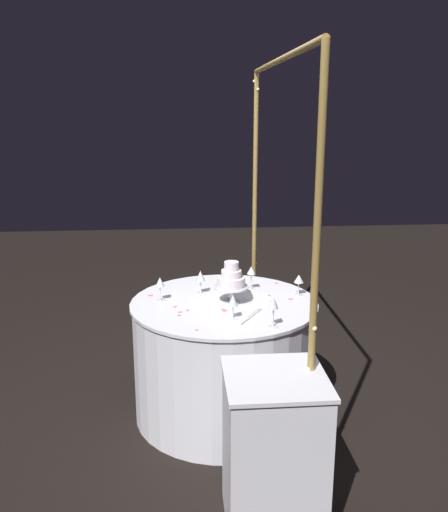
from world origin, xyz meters
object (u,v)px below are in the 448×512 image
object	(u,v)px
main_table	(224,358)
decorative_arch	(277,195)
wine_glass_3	(274,305)
tiered_cake	(231,279)
wine_glass_4	(251,272)
wine_glass_5	(200,277)
side_table	(274,451)
cake_knife	(249,318)
wine_glass_1	(233,301)
wine_glass_0	(299,280)
wine_glass_2	(160,283)

from	to	relation	value
main_table	decorative_arch	bearing A→B (deg)	90.18
decorative_arch	wine_glass_3	xyz separation A→B (m)	(0.45, -0.09, -0.55)
tiered_cake	wine_glass_4	size ratio (longest dim) A/B	1.63
main_table	wine_glass_5	bearing A→B (deg)	-141.14
main_table	wine_glass_4	xyz separation A→B (m)	(-0.23, 0.21, 0.52)
side_table	cake_knife	distance (m)	0.85
wine_glass_1	wine_glass_4	world-z (taller)	wine_glass_4
decorative_arch	tiered_cake	world-z (taller)	decorative_arch
tiered_cake	wine_glass_1	bearing A→B (deg)	-3.61
tiered_cake	wine_glass_3	size ratio (longest dim) A/B	1.49
tiered_cake	wine_glass_0	bearing A→B (deg)	102.72
decorative_arch	main_table	size ratio (longest dim) A/B	1.89
wine_glass_0	wine_glass_5	bearing A→B (deg)	-97.59
main_table	wine_glass_1	distance (m)	0.59
wine_glass_1	wine_glass_3	world-z (taller)	wine_glass_3
main_table	wine_glass_2	size ratio (longest dim) A/B	7.68
wine_glass_1	cake_knife	size ratio (longest dim) A/B	0.58
decorative_arch	side_table	size ratio (longest dim) A/B	2.86
wine_glass_0	cake_knife	distance (m)	0.56
side_table	wine_glass_0	bearing A→B (deg)	162.76
tiered_cake	wine_glass_0	xyz separation A→B (m)	(-0.10, 0.46, -0.05)
wine_glass_1	wine_glass_5	world-z (taller)	wine_glass_5
side_table	wine_glass_5	size ratio (longest dim) A/B	5.05
decorative_arch	wine_glass_4	distance (m)	0.62
decorative_arch	cake_knife	bearing A→B (deg)	-34.55
wine_glass_5	main_table	bearing A→B (deg)	38.86
side_table	main_table	bearing A→B (deg)	-171.73
side_table	tiered_cake	bearing A→B (deg)	-174.14
wine_glass_1	wine_glass_3	bearing A→B (deg)	55.51
main_table	wine_glass_4	world-z (taller)	wine_glass_4
side_table	wine_glass_0	xyz separation A→B (m)	(-1.14, 0.35, 0.50)
decorative_arch	wine_glass_2	world-z (taller)	decorative_arch
tiered_cake	wine_glass_2	xyz separation A→B (m)	(-0.07, -0.46, -0.04)
wine_glass_1	wine_glass_5	xyz separation A→B (m)	(-0.48, -0.17, 0.01)
wine_glass_1	wine_glass_3	distance (m)	0.26
main_table	side_table	size ratio (longest dim) A/B	1.51
tiered_cake	wine_glass_5	distance (m)	0.27
decorative_arch	wine_glass_4	bearing A→B (deg)	-151.39
wine_glass_3	wine_glass_4	bearing A→B (deg)	-176.80
main_table	wine_glass_0	bearing A→B (deg)	100.25
tiered_cake	cake_knife	distance (m)	0.33
wine_glass_3	cake_knife	xyz separation A→B (m)	(-0.15, -0.12, -0.13)
main_table	wine_glass_5	distance (m)	0.56
main_table	wine_glass_0	xyz separation A→B (m)	(-0.09, 0.51, 0.50)
wine_glass_2	cake_knife	size ratio (longest dim) A/B	0.60
wine_glass_1	cake_knife	world-z (taller)	wine_glass_1
wine_glass_1	cake_knife	distance (m)	0.14
main_table	wine_glass_5	xyz separation A→B (m)	(-0.18, -0.14, 0.51)
main_table	cake_knife	size ratio (longest dim) A/B	4.62
tiered_cake	wine_glass_1	xyz separation A→B (m)	(0.29, -0.02, -0.05)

